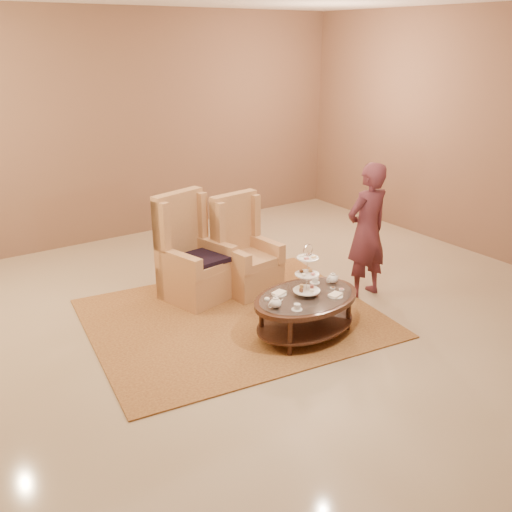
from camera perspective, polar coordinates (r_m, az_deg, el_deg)
ground at (r=6.42m, az=1.52°, el=-7.37°), size 8.00×8.00×0.00m
ceiling at (r=6.42m, az=1.52°, el=-7.37°), size 8.00×8.00×0.02m
wall_back at (r=9.28m, az=-13.30°, el=12.40°), size 8.00×0.04×3.50m
wall_right at (r=8.73m, az=23.88°, el=10.68°), size 0.04×8.00×3.50m
rug at (r=6.66m, az=-2.25°, el=-6.19°), size 3.52×3.06×0.02m
tea_table at (r=6.17m, az=5.02°, el=-4.70°), size 1.33×0.97×1.06m
armchair_left at (r=7.07m, az=-6.45°, el=-0.75°), size 0.87×0.89×1.32m
armchair_right at (r=7.27m, az=-1.27°, el=-0.28°), size 0.74×0.76×1.23m
person at (r=7.08m, az=11.02°, el=2.47°), size 0.62×0.41×1.69m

